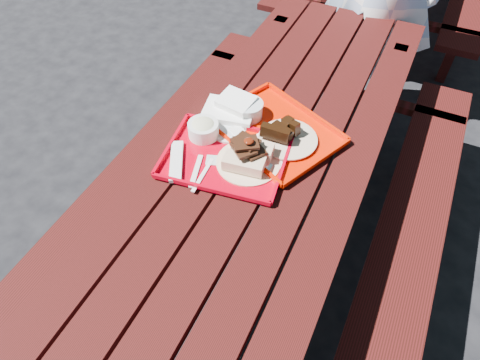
# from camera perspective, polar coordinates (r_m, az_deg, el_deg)

# --- Properties ---
(ground) EXTENTS (60.00, 60.00, 0.00)m
(ground) POSITION_cam_1_polar(r_m,az_deg,el_deg) (2.11, 1.79, -11.88)
(ground) COLOR black
(ground) RESTS_ON ground
(picnic_table_near) EXTENTS (1.41, 2.40, 0.75)m
(picnic_table_near) POSITION_cam_1_polar(r_m,az_deg,el_deg) (1.64, 2.25, -2.35)
(picnic_table_near) COLOR #390A0B
(picnic_table_near) RESTS_ON ground
(near_tray) EXTENTS (0.46, 0.38, 0.13)m
(near_tray) POSITION_cam_1_polar(r_m,az_deg,el_deg) (1.50, -1.74, 4.11)
(near_tray) COLOR #B80013
(near_tray) RESTS_ON picnic_table_near
(far_tray) EXTENTS (0.54, 0.49, 0.07)m
(far_tray) POSITION_cam_1_polar(r_m,az_deg,el_deg) (1.59, 4.27, 6.83)
(far_tray) COLOR red
(far_tray) RESTS_ON picnic_table_near
(white_cloth) EXTENTS (0.22, 0.18, 0.08)m
(white_cloth) POSITION_cam_1_polar(r_m,az_deg,el_deg) (1.66, -1.17, 9.33)
(white_cloth) COLOR white
(white_cloth) RESTS_ON picnic_table_near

